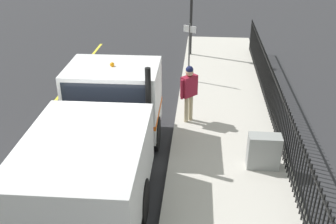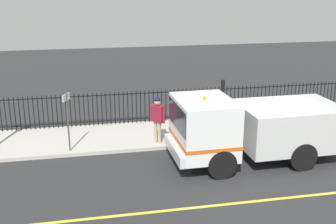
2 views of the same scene
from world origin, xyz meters
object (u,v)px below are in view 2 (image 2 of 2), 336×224
at_px(work_truck, 247,125).
at_px(utility_cabinet, 201,113).
at_px(street_sign, 67,114).
at_px(worker_standing, 157,115).

distance_m(work_truck, utility_cabinet, 4.06).
bearing_deg(street_sign, worker_standing, -87.62).
bearing_deg(street_sign, work_truck, -106.94).
bearing_deg(utility_cabinet, worker_standing, 131.09).
height_order(worker_standing, street_sign, street_sign).
distance_m(work_truck, worker_standing, 3.39).
relative_size(worker_standing, street_sign, 0.82).
distance_m(worker_standing, utility_cabinet, 3.10).
xyz_separation_m(utility_cabinet, street_sign, (-2.13, 5.56, 0.94)).
bearing_deg(worker_standing, work_truck, 9.11).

